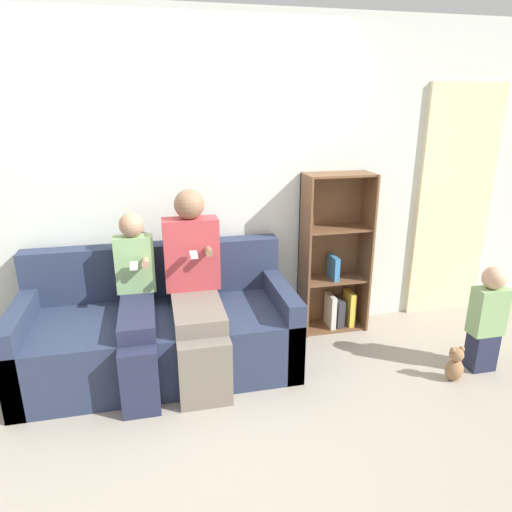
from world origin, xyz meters
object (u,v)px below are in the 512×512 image
(adult_seated, at_px, (195,284))
(toddler_standing, at_px, (487,318))
(couch, at_px, (160,331))
(bookshelf, at_px, (334,263))
(teddy_bear, at_px, (455,365))
(child_seated, at_px, (136,304))

(adult_seated, distance_m, toddler_standing, 2.11)
(couch, bearing_deg, bookshelf, 12.69)
(toddler_standing, relative_size, teddy_bear, 3.02)
(couch, xyz_separation_m, adult_seated, (0.27, -0.09, 0.38))
(adult_seated, distance_m, teddy_bear, 1.93)
(couch, distance_m, bookshelf, 1.56)
(adult_seated, xyz_separation_m, bookshelf, (1.22, 0.43, -0.09))
(couch, relative_size, child_seated, 1.68)
(toddler_standing, xyz_separation_m, bookshelf, (-0.82, 0.91, 0.18))
(child_seated, xyz_separation_m, toddler_standing, (2.45, -0.43, -0.17))
(child_seated, bearing_deg, teddy_bear, -13.74)
(adult_seated, xyz_separation_m, teddy_bear, (1.76, -0.58, -0.55))
(couch, relative_size, teddy_bear, 7.27)
(toddler_standing, bearing_deg, teddy_bear, -161.33)
(couch, relative_size, toddler_standing, 2.41)
(couch, relative_size, adult_seated, 1.48)
(adult_seated, distance_m, child_seated, 0.42)
(couch, bearing_deg, teddy_bear, -18.22)
(couch, xyz_separation_m, teddy_bear, (2.02, -0.67, -0.17))
(toddler_standing, bearing_deg, child_seated, 169.99)
(adult_seated, height_order, child_seated, adult_seated)
(child_seated, relative_size, toddler_standing, 1.43)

